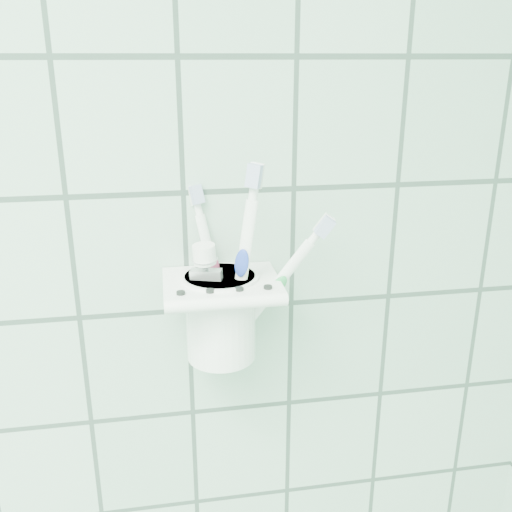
{
  "coord_description": "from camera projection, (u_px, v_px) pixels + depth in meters",
  "views": [
    {
      "loc": [
        0.61,
        0.57,
        1.54
      ],
      "look_at": [
        0.7,
        1.1,
        1.35
      ],
      "focal_mm": 40.0,
      "sensor_mm": 36.0,
      "label": 1
    }
  ],
  "objects": [
    {
      "name": "toothbrush_pink",
      "position": [
        230.0,
        269.0,
        0.63
      ],
      "size": [
        0.04,
        0.05,
        0.19
      ],
      "rotation": [
        -0.26,
        -0.1,
        0.38
      ],
      "color": "white",
      "rests_on": "cup"
    },
    {
      "name": "toothbrush_blue",
      "position": [
        229.0,
        265.0,
        0.61
      ],
      "size": [
        0.05,
        0.03,
        0.22
      ],
      "rotation": [
        -0.1,
        0.12,
        -0.51
      ],
      "color": "white",
      "rests_on": "cup"
    },
    {
      "name": "holder_bracket",
      "position": [
        221.0,
        286.0,
        0.63
      ],
      "size": [
        0.13,
        0.1,
        0.04
      ],
      "color": "white",
      "rests_on": "wall_back"
    },
    {
      "name": "toothbrush_orange",
      "position": [
        226.0,
        268.0,
        0.63
      ],
      "size": [
        0.1,
        0.04,
        0.19
      ],
      "rotation": [
        0.11,
        0.6,
        -0.06
      ],
      "color": "white",
      "rests_on": "cup"
    },
    {
      "name": "cup",
      "position": [
        221.0,
        313.0,
        0.64
      ],
      "size": [
        0.09,
        0.09,
        0.1
      ],
      "color": "white",
      "rests_on": "holder_bracket"
    },
    {
      "name": "toothpaste_tube",
      "position": [
        211.0,
        290.0,
        0.63
      ],
      "size": [
        0.04,
        0.04,
        0.13
      ],
      "rotation": [
        0.07,
        -0.04,
        -0.31
      ],
      "color": "silver",
      "rests_on": "cup"
    }
  ]
}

